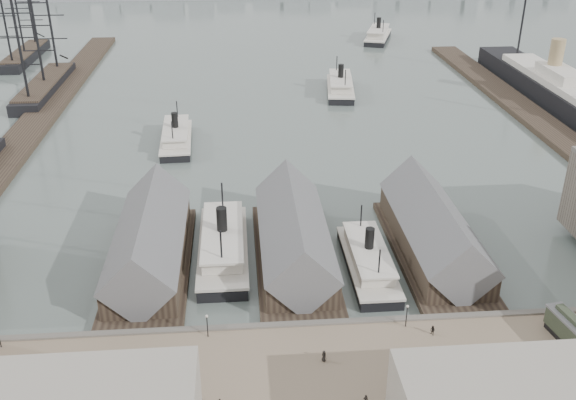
{
  "coord_description": "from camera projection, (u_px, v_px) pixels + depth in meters",
  "views": [
    {
      "loc": [
        -9.34,
        -84.56,
        62.45
      ],
      "look_at": [
        0.0,
        30.0,
        6.0
      ],
      "focal_mm": 40.0,
      "sensor_mm": 36.0,
      "label": 1
    }
  ],
  "objects": [
    {
      "name": "ground",
      "position": [
        303.0,
        314.0,
        103.86
      ],
      "size": [
        900.0,
        900.0,
        0.0
      ],
      "primitive_type": "plane",
      "color": "#515D58",
      "rests_on": "ground"
    },
    {
      "name": "quay",
      "position": [
        318.0,
        398.0,
        85.53
      ],
      "size": [
        180.0,
        30.0,
        2.0
      ],
      "primitive_type": "cube",
      "color": "#7A6752",
      "rests_on": "ground"
    },
    {
      "name": "seawall",
      "position": [
        307.0,
        329.0,
        98.7
      ],
      "size": [
        180.0,
        1.2,
        2.3
      ],
      "primitive_type": "cube",
      "color": "#59544C",
      "rests_on": "ground"
    },
    {
      "name": "west_wharf",
      "position": [
        38.0,
        119.0,
        188.01
      ],
      "size": [
        10.0,
        220.0,
        1.6
      ],
      "primitive_type": "cube",
      "color": "#2D231C",
      "rests_on": "ground"
    },
    {
      "name": "east_wharf",
      "position": [
        534.0,
        117.0,
        189.72
      ],
      "size": [
        10.0,
        180.0,
        1.6
      ],
      "primitive_type": "cube",
      "color": "#2D231C",
      "rests_on": "ground"
    },
    {
      "name": "ferry_shed_west",
      "position": [
        150.0,
        244.0,
        115.02
      ],
      "size": [
        14.0,
        42.0,
        12.6
      ],
      "color": "#2D231C",
      "rests_on": "ground"
    },
    {
      "name": "ferry_shed_center",
      "position": [
        294.0,
        238.0,
        116.92
      ],
      "size": [
        14.0,
        42.0,
        12.6
      ],
      "color": "#2D231C",
      "rests_on": "ground"
    },
    {
      "name": "ferry_shed_east",
      "position": [
        433.0,
        233.0,
        118.81
      ],
      "size": [
        14.0,
        42.0,
        12.6
      ],
      "color": "#2D231C",
      "rests_on": "ground"
    },
    {
      "name": "lamp_post_near_w",
      "position": [
        207.0,
        322.0,
        94.43
      ],
      "size": [
        0.44,
        0.44,
        3.92
      ],
      "color": "black",
      "rests_on": "quay"
    },
    {
      "name": "lamp_post_near_e",
      "position": [
        407.0,
        312.0,
        96.62
      ],
      "size": [
        0.44,
        0.44,
        3.92
      ],
      "color": "black",
      "rests_on": "quay"
    },
    {
      "name": "ferry_docked_west",
      "position": [
        223.0,
        244.0,
        119.13
      ],
      "size": [
        9.0,
        30.0,
        10.71
      ],
      "color": "black",
      "rests_on": "ground"
    },
    {
      "name": "ferry_docked_east",
      "position": [
        368.0,
        260.0,
        114.9
      ],
      "size": [
        7.62,
        25.38,
        9.07
      ],
      "color": "black",
      "rests_on": "ground"
    },
    {
      "name": "ferry_open_near",
      "position": [
        176.0,
        137.0,
        171.22
      ],
      "size": [
        8.96,
        26.57,
        9.38
      ],
      "rotation": [
        0.0,
        0.0,
        0.04
      ],
      "color": "black",
      "rests_on": "ground"
    },
    {
      "name": "ferry_open_mid",
      "position": [
        340.0,
        86.0,
        214.05
      ],
      "size": [
        11.98,
        29.31,
        10.17
      ],
      "rotation": [
        0.0,
        0.0,
        -0.12
      ],
      "color": "black",
      "rests_on": "ground"
    },
    {
      "name": "ferry_open_far",
      "position": [
        378.0,
        35.0,
        286.73
      ],
      "size": [
        18.04,
        31.12,
        10.65
      ],
      "rotation": [
        0.0,
        0.0,
        -0.33
      ],
      "color": "black",
      "rests_on": "ground"
    },
    {
      "name": "sailing_ship_mid",
      "position": [
        45.0,
        85.0,
        214.13
      ],
      "size": [
        9.06,
        52.32,
        37.23
      ],
      "color": "black",
      "rests_on": "ground"
    },
    {
      "name": "sailing_ship_far",
      "position": [
        25.0,
        54.0,
        254.34
      ],
      "size": [
        8.18,
        45.45,
        33.64
      ],
      "color": "black",
      "rests_on": "ground"
    },
    {
      "name": "ocean_steamer",
      "position": [
        551.0,
        86.0,
        207.34
      ],
      "size": [
        13.19,
        96.38,
        19.28
      ],
      "color": "black",
      "rests_on": "ground"
    },
    {
      "name": "tram",
      "position": [
        574.0,
        335.0,
        92.74
      ],
      "size": [
        4.58,
        11.33,
        3.92
      ],
      "rotation": [
        0.0,
        0.0,
        0.16
      ],
      "color": "black",
      "rests_on": "quay"
    },
    {
      "name": "horse_cart_left",
      "position": [
        6.0,
        398.0,
        83.08
      ],
      "size": [
        4.77,
        2.01,
        1.6
      ],
      "rotation": [
        0.0,
        0.0,
        1.44
      ],
      "color": "black",
      "rests_on": "quay"
    },
    {
      "name": "horse_cart_right",
      "position": [
        454.0,
        377.0,
        86.49
      ],
      "size": [
        4.62,
        1.69,
        1.58
      ],
      "rotation": [
        0.0,
        0.0,
        1.61
      ],
      "color": "black",
      "rests_on": "quay"
    },
    {
      "name": "pedestrian_2",
      "position": [
        178.0,
        362.0,
        89.14
      ],
      "size": [
        1.31,
        1.23,
        1.78
      ],
      "primitive_type": "imported",
      "rotation": [
        0.0,
        0.0,
        2.48
      ],
      "color": "black",
      "rests_on": "quay"
    },
    {
      "name": "pedestrian_4",
      "position": [
        324.0,
        356.0,
        90.32
      ],
      "size": [
        0.94,
        1.02,
        1.75
      ],
      "primitive_type": "imported",
      "rotation": [
        0.0,
        0.0,
        2.17
      ],
      "color": "black",
      "rests_on": "quay"
    },
    {
      "name": "pedestrian_5",
      "position": [
        366.0,
        400.0,
        82.47
      ],
      "size": [
        0.67,
        0.49,
        1.83
      ],
      "primitive_type": "imported",
      "rotation": [
        0.0,
        0.0,
        3.14
      ],
      "color": "black",
      "rests_on": "quay"
    },
    {
      "name": "pedestrian_6",
      "position": [
        433.0,
        330.0,
        95.66
      ],
      "size": [
        0.9,
        0.96,
        1.57
      ],
      "primitive_type": "imported",
      "rotation": [
        0.0,
        0.0,
        5.25
      ],
      "color": "black",
      "rests_on": "quay"
    }
  ]
}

